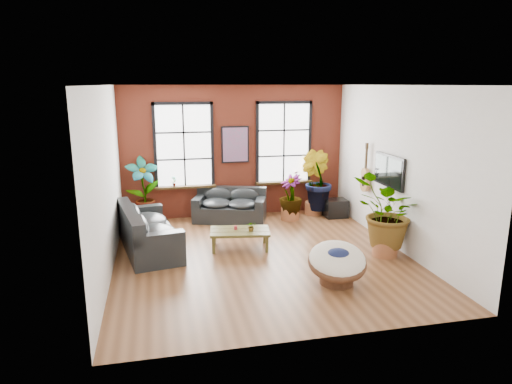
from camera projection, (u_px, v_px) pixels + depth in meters
room at (261, 173)px, 9.29m from camera, size 6.04×6.54×3.54m
sofa_back at (230, 206)px, 12.02m from camera, size 2.04×1.44×0.85m
sofa_left at (146, 231)px, 9.80m from camera, size 1.44×2.55×0.95m
coffee_table at (240, 232)px, 9.96m from camera, size 1.38×0.92×0.50m
papasan_chair at (337, 262)px, 8.18m from camera, size 1.25×1.26×0.79m
poster at (235, 145)px, 12.13m from camera, size 0.74×0.06×0.98m
tv_wall_unit at (382, 173)px, 10.38m from camera, size 0.13×1.86×1.20m
media_box at (335, 208)px, 12.35m from camera, size 0.59×0.49×0.49m
pot_back_left at (144, 217)px, 11.76m from camera, size 0.55×0.55×0.36m
pot_back_right at (314, 208)px, 12.62m from camera, size 0.59×0.59×0.35m
pot_right_wall at (385, 246)px, 9.58m from camera, size 0.64×0.64×0.39m
pot_mid at (290, 213)px, 12.11m from camera, size 0.51×0.51×0.35m
floor_plant_back_left at (143, 188)px, 11.59m from camera, size 0.96×0.78×1.59m
floor_plant_back_right at (316, 180)px, 12.42m from camera, size 1.07×1.13×1.62m
floor_plant_right_wall at (388, 213)px, 9.42m from camera, size 1.79×1.72×1.53m
floor_plant_mid at (291, 195)px, 11.98m from camera, size 0.82×0.82×1.08m
table_plant at (251, 226)px, 9.87m from camera, size 0.21×0.19×0.22m
sill_plant_left at (174, 181)px, 11.94m from camera, size 0.17×0.17×0.27m
sill_plant_right at (296, 176)px, 12.64m from camera, size 0.19×0.19×0.27m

